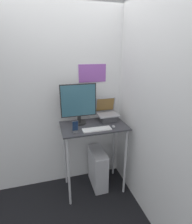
% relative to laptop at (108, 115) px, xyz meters
% --- Properties ---
extents(ground_plane, '(12.00, 12.00, 0.00)m').
position_rel_laptop_xyz_m(ground_plane, '(-0.23, -0.37, -1.08)').
color(ground_plane, black).
extents(wall_back, '(6.00, 0.06, 2.60)m').
position_rel_laptop_xyz_m(wall_back, '(-0.23, 0.22, 0.22)').
color(wall_back, silver).
rests_on(wall_back, ground_plane).
extents(wall_side_right, '(0.05, 6.00, 2.60)m').
position_rel_laptop_xyz_m(wall_side_right, '(0.28, -0.37, 0.22)').
color(wall_side_right, silver).
rests_on(wall_side_right, ground_plane).
extents(desk, '(0.85, 0.51, 1.00)m').
position_rel_laptop_xyz_m(desk, '(-0.23, -0.12, -0.24)').
color(desk, '#333338').
rests_on(desk, ground_plane).
extents(laptop, '(0.28, 0.27, 0.30)m').
position_rel_laptop_xyz_m(laptop, '(0.00, 0.00, 0.00)').
color(laptop, '#4C4C51').
rests_on(laptop, desk).
extents(monitor, '(0.47, 0.18, 0.53)m').
position_rel_laptop_xyz_m(monitor, '(-0.40, -0.00, 0.18)').
color(monitor, black).
rests_on(monitor, desk).
extents(keyboard, '(0.36, 0.12, 0.02)m').
position_rel_laptop_xyz_m(keyboard, '(-0.23, -0.27, -0.07)').
color(keyboard, white).
rests_on(keyboard, desk).
extents(mouse, '(0.04, 0.06, 0.03)m').
position_rel_laptop_xyz_m(mouse, '(-0.01, -0.26, -0.07)').
color(mouse, '#99999E').
rests_on(mouse, desk).
extents(cell_phone, '(0.07, 0.06, 0.15)m').
position_rel_laptop_xyz_m(cell_phone, '(-0.50, -0.27, -0.03)').
color(cell_phone, '#4C4C51').
rests_on(cell_phone, desk).
extents(computer_tower, '(0.19, 0.45, 0.57)m').
position_rel_laptop_xyz_m(computer_tower, '(-0.16, -0.08, -0.80)').
color(computer_tower, silver).
rests_on(computer_tower, ground_plane).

